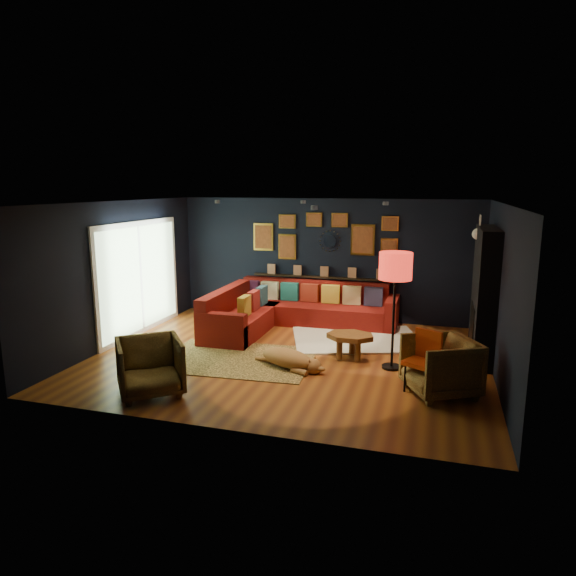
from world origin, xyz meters
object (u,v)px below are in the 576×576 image
(sectional, at_px, (286,312))
(armchair_right, at_px, (441,363))
(pouf, at_px, (244,324))
(orange_chair, at_px, (424,356))
(gold_stool, at_px, (141,351))
(coffee_table, at_px, (350,339))
(dog, at_px, (287,355))
(armchair_left, at_px, (150,364))
(floor_lamp, at_px, (395,271))

(sectional, distance_m, armchair_right, 4.10)
(pouf, height_order, orange_chair, orange_chair)
(sectional, bearing_deg, gold_stool, -118.84)
(coffee_table, bearing_deg, gold_stool, -158.42)
(dog, bearing_deg, coffee_table, 58.64)
(sectional, height_order, dog, sectional)
(coffee_table, bearing_deg, armchair_left, -137.18)
(armchair_left, distance_m, gold_stool, 1.27)
(sectional, distance_m, armchair_left, 3.94)
(gold_stool, relative_size, floor_lamp, 0.26)
(armchair_right, height_order, floor_lamp, floor_lamp)
(coffee_table, distance_m, gold_stool, 3.44)
(floor_lamp, xyz_separation_m, dog, (-1.61, -0.46, -1.37))
(sectional, distance_m, coffee_table, 2.28)
(coffee_table, height_order, armchair_left, armchair_left)
(pouf, height_order, floor_lamp, floor_lamp)
(armchair_right, xyz_separation_m, dog, (-2.34, 0.40, -0.23))
(floor_lamp, bearing_deg, gold_stool, -165.39)
(floor_lamp, bearing_deg, pouf, 158.76)
(orange_chair, relative_size, dog, 0.67)
(sectional, bearing_deg, orange_chair, -43.01)
(armchair_right, relative_size, gold_stool, 1.84)
(coffee_table, height_order, pouf, coffee_table)
(floor_lamp, bearing_deg, coffee_table, 161.10)
(gold_stool, bearing_deg, floor_lamp, 14.61)
(sectional, relative_size, pouf, 6.88)
(coffee_table, bearing_deg, armchair_right, -37.23)
(pouf, bearing_deg, floor_lamp, -21.24)
(pouf, xyz_separation_m, dog, (1.36, -1.61, 0.02))
(floor_lamp, bearing_deg, armchair_left, -147.48)
(floor_lamp, distance_m, dog, 2.16)
(armchair_right, height_order, dog, armchair_right)
(gold_stool, bearing_deg, pouf, 66.50)
(armchair_left, xyz_separation_m, dog, (1.53, 1.54, -0.22))
(pouf, xyz_separation_m, gold_stool, (-0.95, -2.17, 0.05))
(pouf, bearing_deg, dog, -49.77)
(sectional, bearing_deg, dog, -72.69)
(sectional, distance_m, pouf, 0.96)
(coffee_table, xyz_separation_m, floor_lamp, (0.71, -0.24, 1.23))
(orange_chair, height_order, dog, orange_chair)
(armchair_right, bearing_deg, coffee_table, -155.13)
(dog, bearing_deg, orange_chair, 11.59)
(gold_stool, height_order, floor_lamp, floor_lamp)
(pouf, xyz_separation_m, orange_chair, (3.48, -1.94, 0.32))
(sectional, relative_size, armchair_right, 3.82)
(armchair_left, bearing_deg, orange_chair, -19.96)
(gold_stool, bearing_deg, sectional, 61.16)
(armchair_left, height_order, dog, armchair_left)
(pouf, bearing_deg, gold_stool, -113.50)
(sectional, xyz_separation_m, pouf, (-0.64, -0.70, -0.13))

